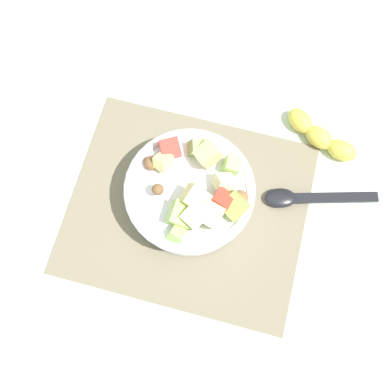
# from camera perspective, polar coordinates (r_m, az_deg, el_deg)

# --- Properties ---
(ground_plane) EXTENTS (2.40, 2.40, 0.00)m
(ground_plane) POSITION_cam_1_polar(r_m,az_deg,el_deg) (0.84, -0.51, -1.96)
(ground_plane) COLOR silver
(placemat) EXTENTS (0.41, 0.35, 0.01)m
(placemat) POSITION_cam_1_polar(r_m,az_deg,el_deg) (0.84, -0.51, -1.90)
(placemat) COLOR #756B56
(placemat) RESTS_ON ground_plane
(salad_bowl) EXTENTS (0.22, 0.22, 0.12)m
(salad_bowl) POSITION_cam_1_polar(r_m,az_deg,el_deg) (0.80, 0.10, -0.21)
(salad_bowl) COLOR white
(salad_bowl) RESTS_ON placemat
(serving_spoon) EXTENTS (0.20, 0.08, 0.01)m
(serving_spoon) POSITION_cam_1_polar(r_m,az_deg,el_deg) (0.86, 13.21, -0.69)
(serving_spoon) COLOR black
(serving_spoon) RESTS_ON placemat
(banana_whole) EXTENTS (0.15, 0.09, 0.04)m
(banana_whole) POSITION_cam_1_polar(r_m,az_deg,el_deg) (0.90, 15.27, 6.54)
(banana_whole) COLOR yellow
(banana_whole) RESTS_ON ground_plane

